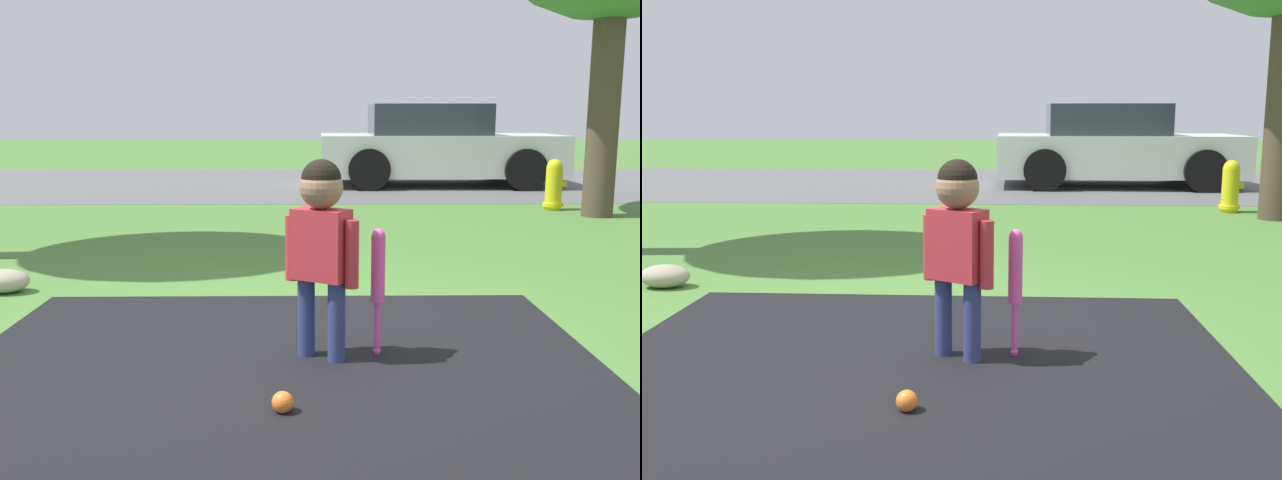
% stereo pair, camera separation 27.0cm
% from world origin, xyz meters
% --- Properties ---
extents(ground_plane, '(60.00, 60.00, 0.00)m').
position_xyz_m(ground_plane, '(0.00, 0.00, 0.00)').
color(ground_plane, '#477533').
extents(street_strip, '(40.00, 6.00, 0.01)m').
position_xyz_m(street_strip, '(0.00, 8.94, 0.00)').
color(street_strip, '#59595B').
rests_on(street_strip, ground).
extents(child, '(0.36, 0.27, 1.01)m').
position_xyz_m(child, '(0.35, -0.24, 0.65)').
color(child, navy).
rests_on(child, ground).
extents(baseball_bat, '(0.07, 0.07, 0.66)m').
position_xyz_m(baseball_bat, '(0.64, -0.18, 0.43)').
color(baseball_bat, '#E54CA5').
rests_on(baseball_bat, ground).
extents(sports_ball, '(0.09, 0.09, 0.09)m').
position_xyz_m(sports_ball, '(0.18, -0.91, 0.05)').
color(sports_ball, orange).
rests_on(sports_ball, ground).
extents(fire_hydrant, '(0.29, 0.26, 0.65)m').
position_xyz_m(fire_hydrant, '(3.43, 5.36, 0.32)').
color(fire_hydrant, yellow).
rests_on(fire_hydrant, ground).
extents(parked_car, '(4.05, 2.11, 1.38)m').
position_xyz_m(parked_car, '(2.47, 8.58, 0.65)').
color(parked_car, silver).
rests_on(parked_car, ground).
extents(edging_rock, '(0.36, 0.25, 0.16)m').
position_xyz_m(edging_rock, '(-1.82, 1.14, 0.08)').
color(edging_rock, '#9E937F').
rests_on(edging_rock, ground).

